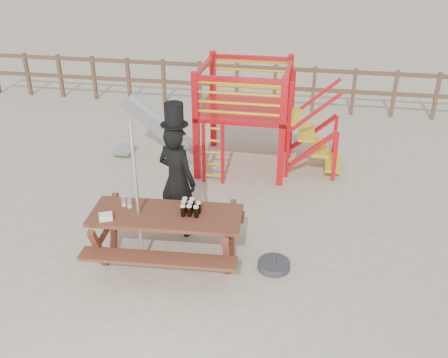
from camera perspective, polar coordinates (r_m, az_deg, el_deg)
ground at (r=7.35m, az=-3.45°, el=-10.09°), size 60.00×60.00×0.00m
back_fence at (r=13.26m, az=3.66°, el=11.05°), size 15.09×0.09×1.20m
playground_fort at (r=9.92m, az=1.95°, el=7.41°), size 4.71×1.84×2.10m
picnic_table at (r=7.21m, az=-6.54°, el=-6.02°), size 2.22×1.60×0.82m
man_with_hat at (r=7.68m, az=-5.40°, el=0.17°), size 0.79×0.67×2.16m
metal_pole at (r=6.95m, az=-9.93°, el=-1.96°), size 0.05×0.05×2.21m
parasol_base at (r=7.33m, az=5.72°, el=-9.77°), size 0.47×0.47×0.20m
paper_bag at (r=7.04m, az=-13.36°, el=-4.22°), size 0.22×0.20×0.08m
stout_pints at (r=6.99m, az=-3.93°, el=-3.26°), size 0.29×0.29×0.17m
empty_glasses at (r=7.27m, az=-11.08°, el=-2.64°), size 0.17×0.10×0.15m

